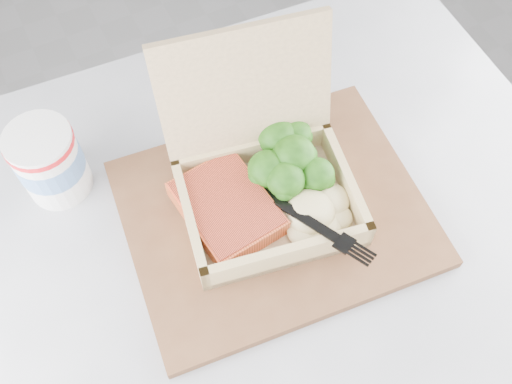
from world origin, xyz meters
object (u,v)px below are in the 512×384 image
cafe_table (293,307)px  paper_cup (49,160)px  serving_tray (274,213)px  takeout_container (261,168)px

cafe_table → paper_cup: 0.39m
serving_tray → takeout_container: size_ratio=1.52×
takeout_container → paper_cup: (-0.22, 0.13, -0.01)m
cafe_table → takeout_container: bearing=93.7°
paper_cup → takeout_container: bearing=-30.4°
serving_tray → paper_cup: 0.27m
takeout_container → paper_cup: bearing=160.0°
serving_tray → takeout_container: 0.06m
serving_tray → cafe_table: bearing=-84.8°
cafe_table → paper_cup: (-0.22, 0.22, 0.24)m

